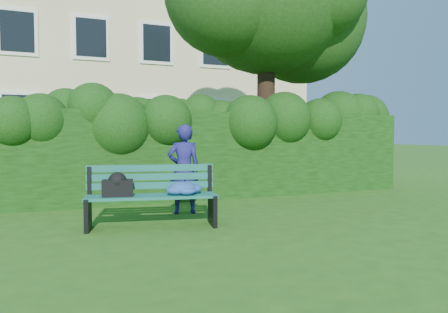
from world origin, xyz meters
name	(u,v)px	position (x,y,z in m)	size (l,w,h in m)	color
ground	(238,215)	(0.00, 0.00, 0.00)	(80.00, 80.00, 0.00)	#255618
apartment_building	(108,31)	(0.00, 13.99, 6.00)	(16.00, 8.08, 12.00)	beige
hedge	(194,155)	(0.00, 2.20, 0.90)	(10.00, 1.00, 1.80)	black
park_bench	(154,193)	(-1.50, -0.31, 0.50)	(1.94, 0.93, 0.89)	#105247
man_reading	(184,169)	(-0.77, 0.54, 0.75)	(0.55, 0.36, 1.51)	navy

